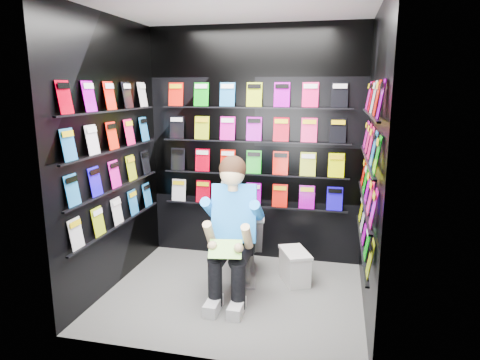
# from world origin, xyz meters

# --- Properties ---
(floor) EXTENTS (2.40, 2.40, 0.00)m
(floor) POSITION_xyz_m (0.00, 0.00, 0.00)
(floor) COLOR slate
(floor) RESTS_ON ground
(ceiling) EXTENTS (2.40, 2.40, 0.00)m
(ceiling) POSITION_xyz_m (0.00, 0.00, 2.60)
(ceiling) COLOR white
(ceiling) RESTS_ON floor
(wall_back) EXTENTS (2.40, 0.04, 2.60)m
(wall_back) POSITION_xyz_m (0.00, 1.00, 1.30)
(wall_back) COLOR black
(wall_back) RESTS_ON floor
(wall_front) EXTENTS (2.40, 0.04, 2.60)m
(wall_front) POSITION_xyz_m (0.00, -1.00, 1.30)
(wall_front) COLOR black
(wall_front) RESTS_ON floor
(wall_left) EXTENTS (0.04, 2.00, 2.60)m
(wall_left) POSITION_xyz_m (-1.20, 0.00, 1.30)
(wall_left) COLOR black
(wall_left) RESTS_ON floor
(wall_right) EXTENTS (0.04, 2.00, 2.60)m
(wall_right) POSITION_xyz_m (1.20, 0.00, 1.30)
(wall_right) COLOR black
(wall_right) RESTS_ON floor
(comics_back) EXTENTS (2.10, 0.06, 1.37)m
(comics_back) POSITION_xyz_m (0.00, 0.97, 1.31)
(comics_back) COLOR #F61565
(comics_back) RESTS_ON wall_back
(comics_left) EXTENTS (0.06, 1.70, 1.37)m
(comics_left) POSITION_xyz_m (-1.17, 0.00, 1.31)
(comics_left) COLOR #F61565
(comics_left) RESTS_ON wall_left
(comics_right) EXTENTS (0.06, 1.70, 1.37)m
(comics_right) POSITION_xyz_m (1.17, 0.00, 1.31)
(comics_right) COLOR #F61565
(comics_right) RESTS_ON wall_right
(toilet) EXTENTS (0.54, 0.81, 0.73)m
(toilet) POSITION_xyz_m (0.01, 0.42, 0.37)
(toilet) COLOR white
(toilet) RESTS_ON floor
(longbox) EXTENTS (0.36, 0.45, 0.29)m
(longbox) POSITION_xyz_m (0.54, 0.43, 0.15)
(longbox) COLOR silver
(longbox) RESTS_ON floor
(longbox_lid) EXTENTS (0.38, 0.47, 0.03)m
(longbox_lid) POSITION_xyz_m (0.54, 0.43, 0.31)
(longbox_lid) COLOR silver
(longbox_lid) RESTS_ON longbox
(reader) EXTENTS (0.67, 0.88, 1.48)m
(reader) POSITION_xyz_m (0.01, 0.04, 0.79)
(reader) COLOR #137AEC
(reader) RESTS_ON toilet
(held_comic) EXTENTS (0.31, 0.21, 0.12)m
(held_comic) POSITION_xyz_m (0.01, -0.31, 0.58)
(held_comic) COLOR #2FB65E
(held_comic) RESTS_ON reader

